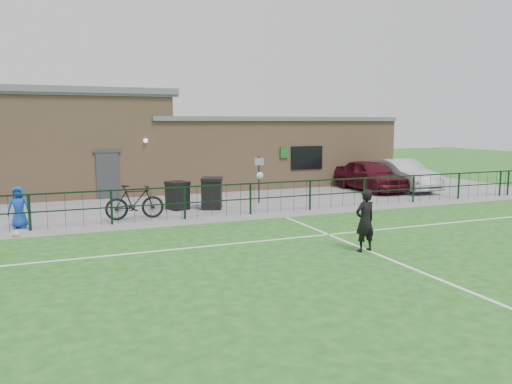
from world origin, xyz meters
name	(u,v)px	position (x,y,z in m)	size (l,w,h in m)	color
ground	(342,280)	(0.00, 0.00, 0.00)	(90.00, 90.00, 0.00)	#1E5819
paving_strip	(188,196)	(0.00, 13.50, 0.01)	(34.00, 13.00, 0.02)	gray
pitch_line_touch	(227,217)	(0.00, 7.80, 0.00)	(28.00, 0.10, 0.01)	white
pitch_line_mid	(269,240)	(0.00, 4.00, 0.00)	(28.00, 0.10, 0.01)	white
pitch_line_perp	(416,270)	(2.00, 0.00, 0.00)	(0.10, 16.00, 0.01)	white
perimeter_fence	(225,200)	(0.00, 8.00, 0.60)	(28.00, 0.10, 1.20)	black
wheelie_bin_left	(178,197)	(-1.27, 10.07, 0.53)	(0.67, 0.76, 1.02)	black
wheelie_bin_right	(212,194)	(0.03, 9.72, 0.60)	(0.76, 0.86, 1.15)	black
sign_post	(259,179)	(2.31, 10.36, 1.02)	(0.06, 0.06, 2.00)	black
car_maroon	(370,175)	(8.96, 11.83, 0.79)	(1.82, 4.53, 1.54)	#480C18
car_silver	(402,175)	(10.60, 11.46, 0.79)	(1.63, 4.67, 1.54)	#AEB1B6
bicycle_d	(135,202)	(-3.14, 8.66, 0.64)	(0.58, 2.05, 1.23)	black
spectator_child	(19,207)	(-6.84, 8.55, 0.70)	(0.67, 0.43, 1.36)	#1343B4
goalkeeper_kick	(362,219)	(1.82, 1.98, 0.86)	(2.06, 3.72, 1.88)	black
ball_ground	(16,234)	(-6.87, 7.20, 0.11)	(0.21, 0.21, 0.21)	silver
clubhouse	(155,146)	(-0.88, 16.50, 2.22)	(24.25, 5.40, 4.96)	#A37F5B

